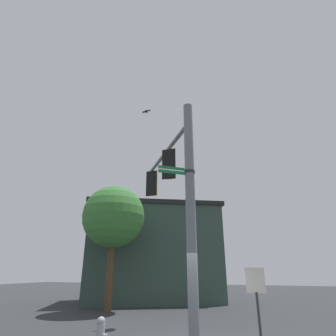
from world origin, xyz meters
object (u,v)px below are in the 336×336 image
(historical_marker, at_px, (256,292))
(traffic_light_nearest_pole, at_px, (170,165))
(street_name_sign, at_px, (183,171))
(traffic_light_mid_inner, at_px, (153,184))
(fire_hydrant, at_px, (100,333))
(bird_flying, at_px, (146,111))

(historical_marker, bearing_deg, traffic_light_nearest_pole, -172.14)
(traffic_light_nearest_pole, xyz_separation_m, historical_marker, (2.74, 0.38, -4.51))
(traffic_light_nearest_pole, height_order, street_name_sign, traffic_light_nearest_pole)
(traffic_light_mid_inner, bearing_deg, fire_hydrant, -87.36)
(traffic_light_mid_inner, height_order, street_name_sign, traffic_light_mid_inner)
(traffic_light_nearest_pole, relative_size, fire_hydrant, 1.59)
(bird_flying, bearing_deg, street_name_sign, -42.78)
(street_name_sign, distance_m, fire_hydrant, 5.14)
(traffic_light_mid_inner, bearing_deg, bird_flying, -79.12)
(traffic_light_mid_inner, bearing_deg, traffic_light_nearest_pole, -53.18)
(fire_hydrant, bearing_deg, bird_flying, 86.04)
(traffic_light_nearest_pole, distance_m, bird_flying, 3.17)
(bird_flying, height_order, historical_marker, bird_flying)
(bird_flying, distance_m, fire_hydrant, 8.69)
(traffic_light_nearest_pole, bearing_deg, street_name_sign, -60.30)
(traffic_light_nearest_pole, relative_size, street_name_sign, 1.31)
(fire_hydrant, relative_size, historical_marker, 0.39)
(traffic_light_nearest_pole, xyz_separation_m, traffic_light_mid_inner, (-1.60, 2.13, 0.00))
(traffic_light_mid_inner, xyz_separation_m, bird_flying, (0.34, -1.79, 2.89))
(traffic_light_mid_inner, relative_size, fire_hydrant, 1.59)
(fire_hydrant, height_order, historical_marker, historical_marker)
(traffic_light_nearest_pole, distance_m, historical_marker, 5.29)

